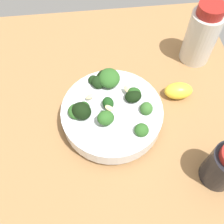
# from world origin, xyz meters

# --- Properties ---
(ground_plane) EXTENTS (0.67, 0.67, 0.04)m
(ground_plane) POSITION_xyz_m (0.00, 0.00, -0.02)
(ground_plane) COLOR #996D42
(bowl_of_broccoli) EXTENTS (0.21, 0.21, 0.09)m
(bowl_of_broccoli) POSITION_xyz_m (0.05, 0.01, 0.04)
(bowl_of_broccoli) COLOR white
(bowl_of_broccoli) RESTS_ON ground_plane
(lemon_wedge) EXTENTS (0.04, 0.07, 0.04)m
(lemon_wedge) POSITION_xyz_m (-0.00, 0.17, 0.02)
(lemon_wedge) COLOR yellow
(lemon_wedge) RESTS_ON ground_plane
(bottle_tall) EXTENTS (0.08, 0.08, 0.16)m
(bottle_tall) POSITION_xyz_m (-0.12, 0.24, 0.07)
(bottle_tall) COLOR beige
(bottle_tall) RESTS_ON ground_plane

